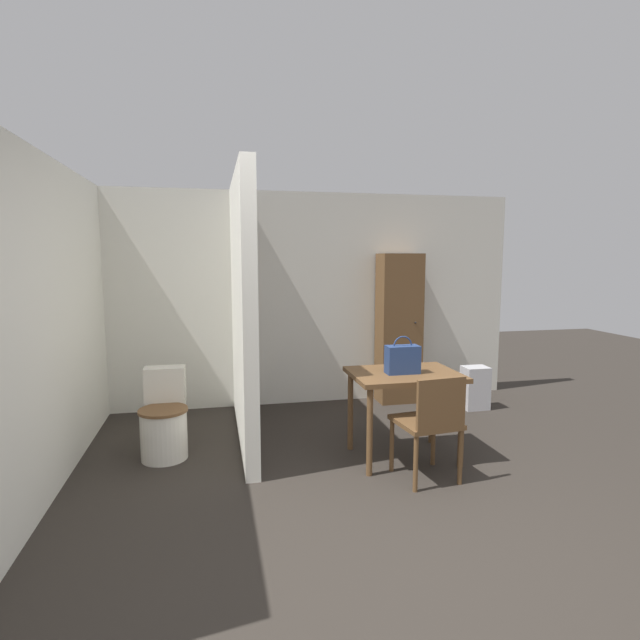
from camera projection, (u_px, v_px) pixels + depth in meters
name	position (u px, v px, depth m)	size (l,w,h in m)	color
ground_plane	(398.00, 567.00, 2.83)	(16.00, 16.00, 0.00)	#2D2823
wall_back	(298.00, 299.00, 5.94)	(5.31, 0.12, 2.50)	silver
wall_left	(50.00, 323.00, 3.82)	(0.12, 4.31, 2.50)	silver
partition_wall	(242.00, 310.00, 4.73)	(0.12, 2.07, 2.50)	silver
dining_table	(404.00, 384.00, 4.30)	(0.92, 0.69, 0.77)	brown
wooden_chair	(431.00, 421.00, 3.86)	(0.50, 0.50, 0.86)	brown
toilet	(164.00, 422.00, 4.38)	(0.42, 0.57, 0.76)	silver
handbag	(402.00, 359.00, 4.23)	(0.28, 0.14, 0.32)	navy
wooden_cabinet	(399.00, 328.00, 6.00)	(0.50, 0.36, 1.79)	brown
space_heater	(475.00, 388.00, 5.77)	(0.28, 0.23, 0.49)	#BCBCC1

